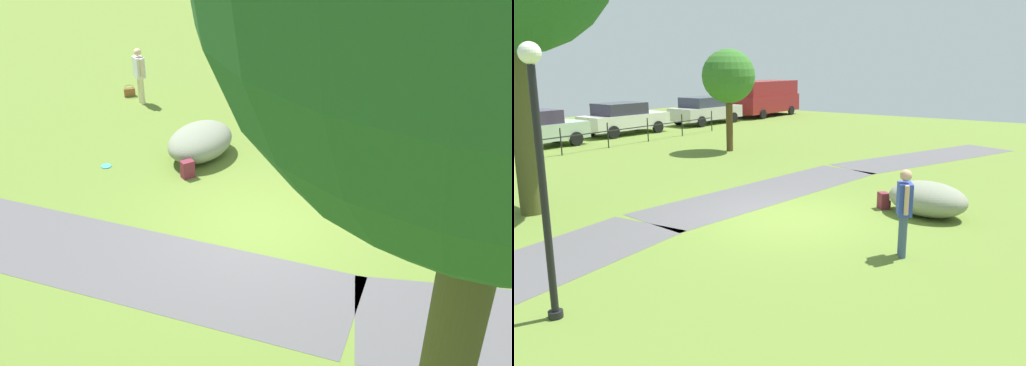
% 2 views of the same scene
% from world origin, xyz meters
% --- Properties ---
extents(ground_plane, '(48.00, 48.00, 0.00)m').
position_xyz_m(ground_plane, '(0.00, 0.00, 0.00)').
color(ground_plane, olive).
extents(footpath_segment_mid, '(8.20, 3.06, 0.01)m').
position_xyz_m(footpath_segment_mid, '(1.94, 1.75, 0.00)').
color(footpath_segment_mid, '#555255').
rests_on(footpath_segment_mid, ground).
extents(footpath_segment_far, '(8.21, 4.82, 0.01)m').
position_xyz_m(footpath_segment_far, '(9.64, -0.20, 0.00)').
color(footpath_segment_far, '#555255').
rests_on(footpath_segment_far, ground).
extents(young_tree_near_path, '(2.09, 2.09, 3.99)m').
position_xyz_m(young_tree_near_path, '(6.64, 6.86, 2.91)').
color(young_tree_near_path, '#513C1E').
rests_on(young_tree_near_path, ground).
extents(lamp_post, '(0.28, 0.28, 3.70)m').
position_xyz_m(lamp_post, '(-5.80, 0.08, 2.27)').
color(lamp_post, black).
rests_on(lamp_post, ground).
extents(lawn_boulder, '(1.75, 2.15, 0.79)m').
position_xyz_m(lawn_boulder, '(2.02, -2.58, 0.39)').
color(lawn_boulder, gray).
rests_on(lawn_boulder, ground).
extents(man_near_boulder, '(0.47, 0.38, 1.61)m').
position_xyz_m(man_near_boulder, '(-0.84, -3.04, 0.93)').
color(man_near_boulder, '#3F5372').
rests_on(man_near_boulder, ground).
extents(backpack_by_boulder, '(0.35, 0.35, 0.40)m').
position_xyz_m(backpack_by_boulder, '(2.00, -1.53, 0.19)').
color(backpack_by_boulder, maroon).
rests_on(backpack_by_boulder, ground).
extents(frisbee_on_grass, '(0.24, 0.24, 0.02)m').
position_xyz_m(frisbee_on_grass, '(4.00, -1.59, 0.01)').
color(frisbee_on_grass, '#3FA6D0').
rests_on(frisbee_on_grass, ground).
extents(parked_hatchback_blue, '(3.94, 1.79, 1.56)m').
position_xyz_m(parked_hatchback_blue, '(2.74, 13.88, 0.80)').
color(parked_hatchback_blue, '#B0C2AD').
rests_on(parked_hatchback_blue, ground).
extents(parked_coupe_black, '(4.42, 2.06, 1.56)m').
position_xyz_m(parked_coupe_black, '(7.64, 14.29, 0.81)').
color(parked_coupe_black, silver).
rests_on(parked_coupe_black, ground).
extents(parked_compact_green, '(4.52, 2.03, 1.56)m').
position_xyz_m(parked_compact_green, '(13.38, 13.99, 0.81)').
color(parked_compact_green, beige).
rests_on(parked_compact_green, ground).
extents(delivery_van, '(5.49, 2.59, 2.30)m').
position_xyz_m(delivery_van, '(19.14, 13.98, 1.27)').
color(delivery_van, maroon).
rests_on(delivery_van, ground).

